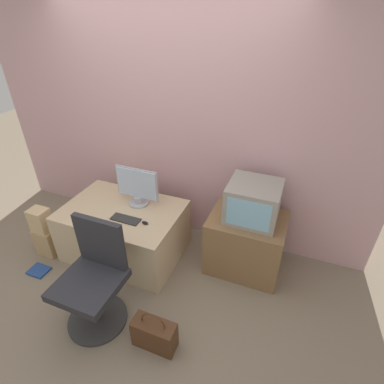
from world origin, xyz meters
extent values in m
plane|color=#7F705B|center=(0.00, 0.00, 0.00)|extent=(12.00, 12.00, 0.00)
cube|color=#CC9EA3|center=(0.00, 1.32, 1.30)|extent=(4.40, 0.05, 2.60)
cube|color=#CCB289|center=(-0.28, 0.66, 0.29)|extent=(1.22, 0.84, 0.57)
cube|color=olive|center=(1.00, 0.93, 0.31)|extent=(0.74, 0.57, 0.62)
cylinder|color=#B2B2B7|center=(-0.16, 0.82, 0.58)|extent=(0.21, 0.21, 0.02)
cylinder|color=#B2B2B7|center=(-0.16, 0.82, 0.63)|extent=(0.10, 0.10, 0.07)
cube|color=#B2B2B7|center=(-0.16, 0.83, 0.82)|extent=(0.48, 0.01, 0.34)
cube|color=silver|center=(-0.16, 0.82, 0.82)|extent=(0.45, 0.02, 0.32)
cube|color=#2D2D2D|center=(-0.14, 0.52, 0.58)|extent=(0.30, 0.11, 0.01)
ellipsoid|color=black|center=(0.07, 0.53, 0.59)|extent=(0.07, 0.04, 0.03)
cube|color=gray|center=(1.02, 0.95, 0.81)|extent=(0.48, 0.45, 0.37)
cube|color=#8CC6E5|center=(1.02, 0.73, 0.81)|extent=(0.39, 0.01, 0.29)
cylinder|color=#333333|center=(-0.04, -0.20, 0.01)|extent=(0.51, 0.51, 0.03)
cylinder|color=#4C4C51|center=(-0.04, -0.20, 0.23)|extent=(0.05, 0.05, 0.40)
cube|color=#28282D|center=(-0.04, -0.20, 0.46)|extent=(0.50, 0.50, 0.07)
cube|color=#28282D|center=(-0.04, 0.02, 0.73)|extent=(0.45, 0.05, 0.46)
cube|color=tan|center=(-1.06, 0.31, 0.16)|extent=(0.23, 0.17, 0.32)
cube|color=#D1B27F|center=(-1.06, 0.31, 0.46)|extent=(0.19, 0.16, 0.27)
cube|color=#4C2D19|center=(0.54, -0.21, 0.13)|extent=(0.36, 0.15, 0.27)
torus|color=#4C2D19|center=(0.54, -0.21, 0.28)|extent=(0.21, 0.01, 0.21)
cube|color=navy|center=(-0.97, 0.04, 0.01)|extent=(0.20, 0.16, 0.02)
camera|label=1|loc=(1.34, -1.42, 2.38)|focal=28.00mm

